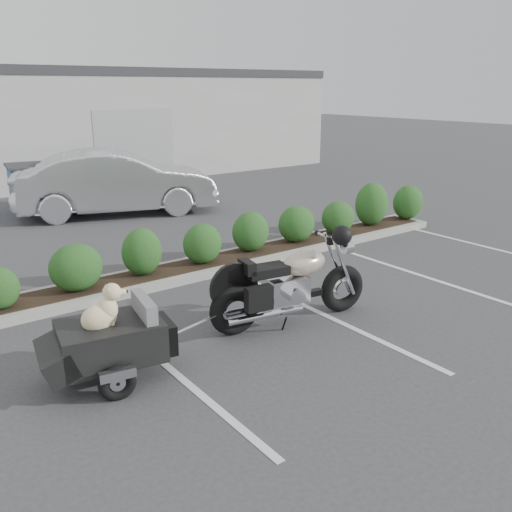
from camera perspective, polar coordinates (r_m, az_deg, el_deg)
ground at (r=8.28m, az=-2.44°, el=-6.57°), size 90.00×90.00×0.00m
planter_kerb at (r=10.48m, az=-4.71°, el=-0.91°), size 12.00×1.00×0.15m
motorcycle at (r=7.93m, az=3.78°, el=-3.05°), size 2.59×1.03×1.49m
pet_trailer at (r=6.67m, az=-15.21°, el=-8.49°), size 2.10×1.19×1.23m
sedan at (r=15.31m, az=-14.48°, el=7.52°), size 5.59×3.45×1.74m
dumpster at (r=16.52m, az=-21.15°, el=6.87°), size 2.14×1.60×1.30m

